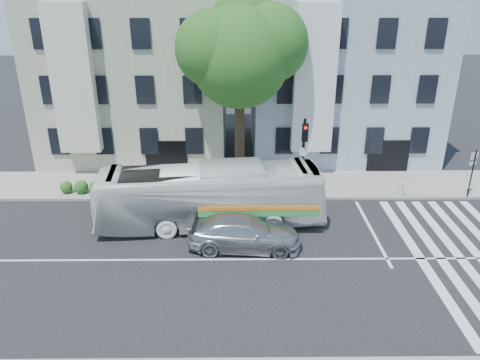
{
  "coord_description": "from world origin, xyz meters",
  "views": [
    {
      "loc": [
        -0.21,
        -17.65,
        11.5
      ],
      "look_at": [
        -0.02,
        3.36,
        2.4
      ],
      "focal_mm": 35.0,
      "sensor_mm": 36.0,
      "label": 1
    }
  ],
  "objects_px": {
    "traffic_signal": "(304,149)",
    "fire_hydrant": "(401,188)",
    "bus": "(210,196)",
    "sedan": "(244,233)"
  },
  "relations": [
    {
      "from": "traffic_signal",
      "to": "fire_hydrant",
      "type": "bearing_deg",
      "value": 3.74
    },
    {
      "from": "bus",
      "to": "sedan",
      "type": "height_order",
      "value": "bus"
    },
    {
      "from": "traffic_signal",
      "to": "bus",
      "type": "bearing_deg",
      "value": -151.31
    },
    {
      "from": "fire_hydrant",
      "to": "sedan",
      "type": "bearing_deg",
      "value": -149.59
    },
    {
      "from": "sedan",
      "to": "fire_hydrant",
      "type": "xyz_separation_m",
      "value": [
        8.97,
        5.27,
        -0.19
      ]
    },
    {
      "from": "sedan",
      "to": "traffic_signal",
      "type": "bearing_deg",
      "value": -30.38
    },
    {
      "from": "bus",
      "to": "sedan",
      "type": "xyz_separation_m",
      "value": [
        1.63,
        -2.24,
        -0.81
      ]
    },
    {
      "from": "sedan",
      "to": "fire_hydrant",
      "type": "distance_m",
      "value": 10.41
    },
    {
      "from": "bus",
      "to": "fire_hydrant",
      "type": "distance_m",
      "value": 11.07
    },
    {
      "from": "traffic_signal",
      "to": "fire_hydrant",
      "type": "height_order",
      "value": "traffic_signal"
    }
  ]
}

